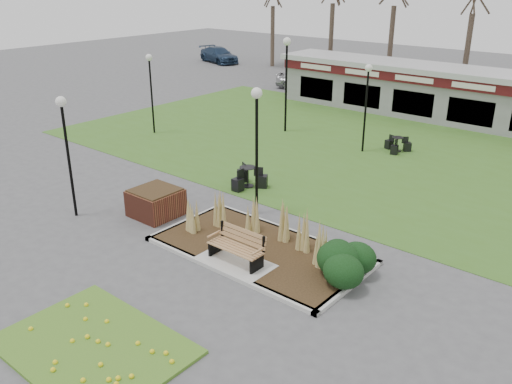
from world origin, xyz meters
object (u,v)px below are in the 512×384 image
Objects in this scene: food_pavilion at (481,98)px; car_blue at (219,55)px; park_bench at (238,246)px; car_silver at (305,79)px; lamp_post_far_left at (287,64)px; lamp_post_mid_left at (150,76)px; lamp_post_near_left at (65,131)px; bistro_set_a at (397,147)px; lamp_post_near_right at (257,124)px; bistro_set_b at (248,180)px; lamp_post_mid_right at (367,89)px; brick_planter at (156,202)px; car_black at (333,69)px.

food_pavilion reaches higher than car_blue.
park_bench is 0.41× the size of car_silver.
lamp_post_mid_left is at bearing -137.68° from lamp_post_far_left.
bistro_set_a is (5.24, 13.60, -2.76)m from lamp_post_near_left.
lamp_post_near_right is 0.93× the size of car_blue.
car_blue is (-18.68, 14.74, -2.80)m from lamp_post_far_left.
park_bench is 0.39× the size of lamp_post_near_right.
lamp_post_near_right is 3.84m from bistro_set_b.
car_silver is at bearing 135.39° from lamp_post_mid_right.
car_blue is at bearing 134.18° from park_bench.
lamp_post_far_left is 3.86× the size of bistro_set_a.
car_silver is (-12.96, 2.18, -0.77)m from food_pavilion.
lamp_post_near_right reaches higher than lamp_post_near_left.
brick_planter is at bearing -100.04° from bistro_set_b.
lamp_post_mid_right is at bearing -106.98° from food_pavilion.
lamp_post_near_left is 1.00× the size of car_silver.
lamp_post_mid_left is at bearing 140.02° from brick_planter.
bistro_set_a is at bearing 72.70° from bistro_set_b.
car_blue is (-26.00, 26.75, 0.10)m from park_bench.
lamp_post_near_right is 2.91× the size of bistro_set_b.
bistro_set_b is 31.33m from car_blue.
park_bench is 19.73m from food_pavilion.
park_bench is at bearing -77.84° from lamp_post_mid_right.
lamp_post_near_left is 34.03m from car_blue.
lamp_post_near_right is 11.40m from lamp_post_mid_left.
lamp_post_far_left is at bearing -111.37° from car_blue.
car_blue is at bearing 150.16° from bistro_set_a.
lamp_post_near_left is 13.22m from lamp_post_mid_right.
lamp_post_near_right is 1.09× the size of lamp_post_mid_right.
lamp_post_near_left reaches higher than bistro_set_b.
lamp_post_mid_left reaches higher than food_pavilion.
park_bench reaches higher than brick_planter.
lamp_post_near_left is 23.94m from car_silver.
food_pavilion is at bearing 83.72° from lamp_post_near_right.
lamp_post_mid_left is (-12.36, -12.29, 1.45)m from food_pavilion.
park_bench reaches higher than bistro_set_b.
lamp_post_near_left reaches higher than car_silver.
lamp_post_near_right reaches higher than bistro_set_b.
car_silver is 0.97× the size of car_black.
car_black is (-11.17, 15.19, -2.23)m from lamp_post_mid_right.
lamp_post_far_left is at bearing -133.54° from food_pavilion.
bistro_set_a is at bearing -99.99° from food_pavilion.
car_black is at bearing 113.27° from lamp_post_far_left.
bistro_set_a is 0.83× the size of bistro_set_b.
lamp_post_near_left is 28.79m from car_black.
food_pavilion is (0.00, 19.71, 0.89)m from park_bench.
food_pavilion is at bearing -123.20° from car_silver.
car_blue is (-19.50, 27.79, -2.32)m from lamp_post_near_left.
bistro_set_a is (-1.26, 12.56, -0.34)m from park_bench.
lamp_post_near_right is at bearing -96.28° from food_pavilion.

